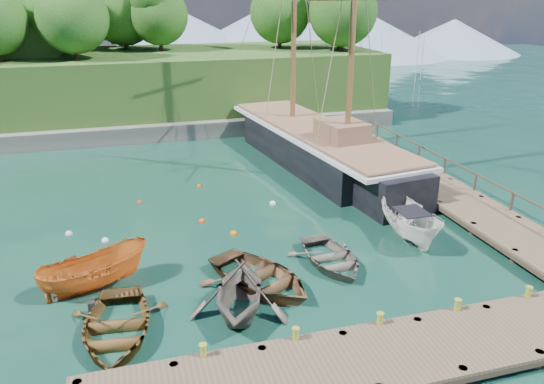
{
  "coord_description": "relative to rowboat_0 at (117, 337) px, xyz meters",
  "views": [
    {
      "loc": [
        -5.72,
        -18.6,
        11.21
      ],
      "look_at": [
        0.96,
        4.39,
        2.0
      ],
      "focal_mm": 35.0,
      "sensor_mm": 36.0,
      "label": 1
    }
  ],
  "objects": [
    {
      "name": "mooring_buoy_4",
      "position": [
        1.43,
        12.28,
        0.0
      ],
      "size": [
        0.3,
        0.3,
        0.3
      ],
      "primitive_type": "sphere",
      "color": "red",
      "rests_on": "ground"
    },
    {
      "name": "rowboat_0",
      "position": [
        0.0,
        0.0,
        0.0
      ],
      "size": [
        3.97,
        5.2,
        1.01
      ],
      "primitive_type": "imported",
      "rotation": [
        0.0,
        0.0,
        -0.11
      ],
      "color": "brown",
      "rests_on": "ground"
    },
    {
      "name": "mooring_buoy_7",
      "position": [
        9.83,
        4.02,
        0.0
      ],
      "size": [
        0.36,
        0.36,
        0.36
      ],
      "primitive_type": "sphere",
      "color": "#ED3D14",
      "rests_on": "ground"
    },
    {
      "name": "dock_east",
      "position": [
        18.11,
        9.48,
        0.43
      ],
      "size": [
        3.2,
        24.0,
        1.1
      ],
      "color": "brown",
      "rests_on": "ground"
    },
    {
      "name": "schooner",
      "position": [
        13.4,
        16.05,
        1.08
      ],
      "size": [
        7.28,
        26.7,
        19.46
      ],
      "rotation": [
        0.0,
        0.0,
        0.13
      ],
      "color": "black",
      "rests_on": "ground"
    },
    {
      "name": "mooring_buoy_2",
      "position": [
        5.61,
        6.86,
        0.0
      ],
      "size": [
        0.37,
        0.37,
        0.37
      ],
      "primitive_type": "sphere",
      "color": "orange",
      "rests_on": "ground"
    },
    {
      "name": "rowboat_2",
      "position": [
        5.63,
        1.85,
        0.0
      ],
      "size": [
        5.55,
        6.11,
        1.04
      ],
      "primitive_type": "imported",
      "rotation": [
        0.0,
        0.0,
        0.5
      ],
      "color": "brown",
      "rests_on": "ground"
    },
    {
      "name": "mooring_buoy_0",
      "position": [
        -0.41,
        7.82,
        0.0
      ],
      "size": [
        0.34,
        0.34,
        0.34
      ],
      "primitive_type": "sphere",
      "color": "white",
      "rests_on": "ground"
    },
    {
      "name": "dock_near",
      "position": [
        8.61,
        -4.02,
        0.43
      ],
      "size": [
        20.0,
        3.2,
        1.1
      ],
      "color": "brown",
      "rests_on": "ground"
    },
    {
      "name": "bollard_0",
      "position": [
        2.61,
        -2.62,
        0.0
      ],
      "size": [
        0.26,
        0.26,
        0.45
      ],
      "primitive_type": "cylinder",
      "color": "olive",
      "rests_on": "ground"
    },
    {
      "name": "bollard_4",
      "position": [
        14.61,
        -2.62,
        0.0
      ],
      "size": [
        0.26,
        0.26,
        0.45
      ],
      "primitive_type": "cylinder",
      "color": "olive",
      "rests_on": "ground"
    },
    {
      "name": "ground",
      "position": [
        6.61,
        2.48,
        0.0
      ],
      "size": [
        160.0,
        160.0,
        0.0
      ],
      "primitive_type": "plane",
      "color": "#133829",
      "rests_on": "ground"
    },
    {
      "name": "bollard_2",
      "position": [
        8.61,
        -2.62,
        0.0
      ],
      "size": [
        0.26,
        0.26,
        0.45
      ],
      "primitive_type": "cylinder",
      "color": "olive",
      "rests_on": "ground"
    },
    {
      "name": "mooring_buoy_1",
      "position": [
        4.37,
        8.75,
        0.0
      ],
      "size": [
        0.33,
        0.33,
        0.33
      ],
      "primitive_type": "sphere",
      "color": "#FA3C0C",
      "rests_on": "ground"
    },
    {
      "name": "rowboat_3",
      "position": [
        9.03,
        2.71,
        0.0
      ],
      "size": [
        3.34,
        4.46,
        0.88
      ],
      "primitive_type": "imported",
      "rotation": [
        0.0,
        0.0,
        0.07
      ],
      "color": "#635A52",
      "rests_on": "ground"
    },
    {
      "name": "rowboat_1",
      "position": [
        4.39,
        0.16,
        0.0
      ],
      "size": [
        4.75,
        5.12,
        2.22
      ],
      "primitive_type": "imported",
      "rotation": [
        0.0,
        0.0,
        -0.31
      ],
      "color": "#605950",
      "rests_on": "ground"
    },
    {
      "name": "cabin_boat_white",
      "position": [
        13.61,
        4.03,
        0.0
      ],
      "size": [
        2.24,
        5.05,
        1.9
      ],
      "primitive_type": "imported",
      "rotation": [
        0.0,
        0.0,
        -0.08
      ],
      "color": "silver",
      "rests_on": "ground"
    },
    {
      "name": "mooring_buoy_6",
      "position": [
        -2.11,
        9.09,
        0.0
      ],
      "size": [
        0.35,
        0.35,
        0.35
      ],
      "primitive_type": "sphere",
      "color": "silver",
      "rests_on": "ground"
    },
    {
      "name": "headland",
      "position": [
        -6.26,
        33.84,
        5.54
      ],
      "size": [
        51.0,
        19.31,
        12.9
      ],
      "color": "#474744",
      "rests_on": "ground"
    },
    {
      "name": "mooring_buoy_3",
      "position": [
        8.54,
        10.04,
        0.0
      ],
      "size": [
        0.36,
        0.36,
        0.36
      ],
      "primitive_type": "sphere",
      "color": "white",
      "rests_on": "ground"
    },
    {
      "name": "distant_ridge",
      "position": [
        10.92,
        72.48,
        4.35
      ],
      "size": [
        117.0,
        40.0,
        10.0
      ],
      "color": "#728CA5",
      "rests_on": "ground"
    },
    {
      "name": "bollard_1",
      "position": [
        5.61,
        -2.62,
        0.0
      ],
      "size": [
        0.26,
        0.26,
        0.45
      ],
      "primitive_type": "cylinder",
      "color": "olive",
      "rests_on": "ground"
    },
    {
      "name": "bollard_3",
      "position": [
        11.61,
        -2.62,
        0.0
      ],
      "size": [
        0.26,
        0.26,
        0.45
      ],
      "primitive_type": "cylinder",
      "color": "olive",
      "rests_on": "ground"
    },
    {
      "name": "mooring_buoy_5",
      "position": [
        5.02,
        13.94,
        0.0
      ],
      "size": [
        0.28,
        0.28,
        0.28
      ],
      "primitive_type": "sphere",
      "color": "#EF5100",
      "rests_on": "ground"
    },
    {
      "name": "motorboat_orange",
      "position": [
        -0.71,
        3.53,
        0.0
      ],
      "size": [
        4.77,
        3.15,
        1.73
      ],
      "primitive_type": "imported",
      "rotation": [
        0.0,
        0.0,
        1.93
      ],
      "color": "#CB651F",
      "rests_on": "ground"
    }
  ]
}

